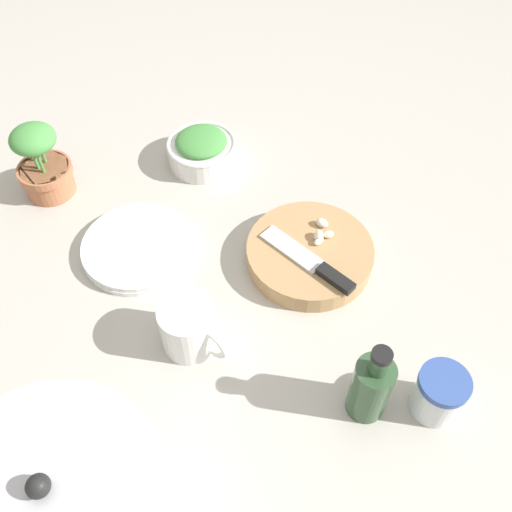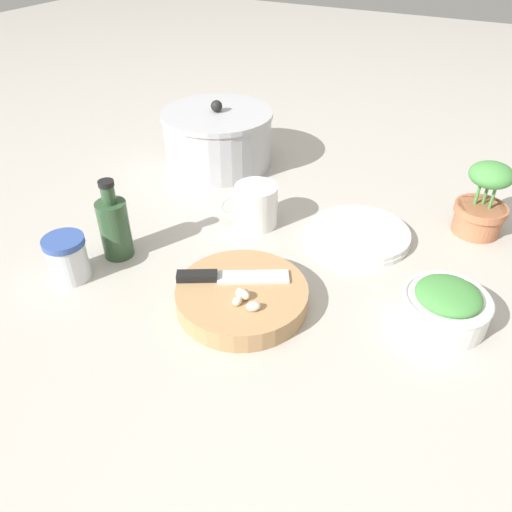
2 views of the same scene
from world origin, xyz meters
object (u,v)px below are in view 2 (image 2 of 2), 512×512
cutting_board (242,297)px  garlic_cloves (244,298)px  plate_stack (359,234)px  stock_pot (218,138)px  herb_bowl (446,305)px  coffee_mug (255,205)px  potted_herb (483,204)px  chef_knife (226,277)px  spice_jar (68,258)px  oil_bottle (115,227)px

cutting_board → garlic_cloves: garlic_cloves is taller
plate_stack → stock_pot: bearing=159.3°
herb_bowl → coffee_mug: size_ratio=1.26×
garlic_cloves → plate_stack: bearing=73.7°
potted_herb → chef_knife: bearing=-130.4°
garlic_cloves → potted_herb: 0.54m
herb_bowl → spice_jar: 0.65m
coffee_mug → cutting_board: bearing=-66.9°
herb_bowl → stock_pot: 0.71m
oil_bottle → garlic_cloves: bearing=-8.6°
chef_knife → stock_pot: stock_pot is taller
plate_stack → stock_pot: (-0.43, 0.16, 0.06)m
coffee_mug → stock_pot: 0.30m
coffee_mug → stock_pot: bearing=135.7°
coffee_mug → oil_bottle: (-0.18, -0.22, 0.02)m
garlic_cloves → plate_stack: size_ratio=0.30×
oil_bottle → potted_herb: size_ratio=1.03×
stock_pot → garlic_cloves: bearing=-54.7°
spice_jar → plate_stack: (0.42, 0.36, -0.03)m
coffee_mug → stock_pot: size_ratio=0.41×
oil_bottle → potted_herb: (0.60, 0.40, 0.00)m
potted_herb → garlic_cloves: bearing=-123.3°
spice_jar → cutting_board: bearing=14.0°
cutting_board → potted_herb: bearing=53.3°
garlic_cloves → potted_herb: size_ratio=0.39×
garlic_cloves → spice_jar: 0.33m
garlic_cloves → herb_bowl: 0.32m
oil_bottle → stock_pot: 0.43m
herb_bowl → plate_stack: bearing=139.5°
coffee_mug → potted_herb: 0.45m
spice_jar → oil_bottle: size_ratio=0.53×
herb_bowl → stock_pot: bearing=152.2°
herb_bowl → stock_pot: stock_pot is taller
herb_bowl → spice_jar: (-0.62, -0.20, 0.01)m
garlic_cloves → spice_jar: (-0.33, -0.05, -0.00)m
coffee_mug → garlic_cloves: bearing=-65.4°
spice_jar → coffee_mug: coffee_mug is taller
coffee_mug → plate_stack: size_ratio=0.55×
chef_knife → plate_stack: chef_knife is taller
chef_knife → herb_bowl: (0.34, 0.11, -0.01)m
coffee_mug → potted_herb: bearing=24.0°
garlic_cloves → potted_herb: bearing=56.7°
spice_jar → stock_pot: 0.52m
cutting_board → herb_bowl: herb_bowl is taller
plate_stack → coffee_mug: bearing=-167.1°
herb_bowl → potted_herb: (0.01, 0.30, 0.03)m
plate_stack → potted_herb: potted_herb is taller
plate_stack → oil_bottle: (-0.39, -0.27, 0.05)m
cutting_board → spice_jar: (-0.31, -0.08, 0.02)m
coffee_mug → herb_bowl: bearing=-16.2°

